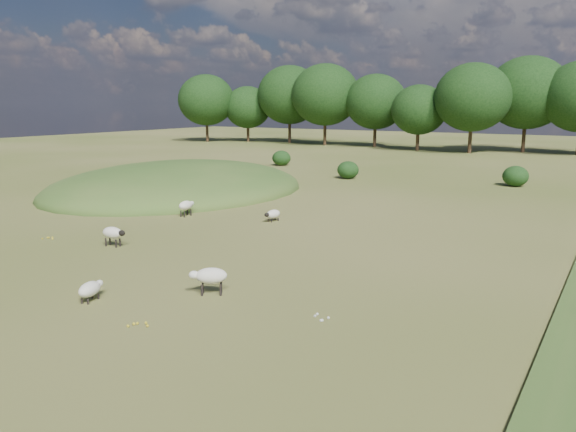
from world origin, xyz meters
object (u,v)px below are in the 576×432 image
object	(u,v)px
sheep_0	(90,289)
sheep_1	(186,205)
sheep_3	(210,276)
sheep_4	(273,214)
sheep_2	(113,233)

from	to	relation	value
sheep_0	sheep_1	size ratio (longest dim) A/B	0.95
sheep_1	sheep_3	bearing A→B (deg)	-138.60
sheep_3	sheep_4	size ratio (longest dim) A/B	1.11
sheep_3	sheep_4	distance (m)	11.43
sheep_0	sheep_1	distance (m)	13.33
sheep_2	sheep_3	distance (m)	7.92
sheep_4	sheep_3	bearing A→B (deg)	33.50
sheep_3	sheep_4	bearing A→B (deg)	-101.08
sheep_0	sheep_3	bearing A→B (deg)	-63.03
sheep_1	sheep_4	bearing A→B (deg)	-78.63
sheep_2	sheep_4	world-z (taller)	sheep_2
sheep_0	sheep_3	world-z (taller)	sheep_3
sheep_2	sheep_4	xyz separation A→B (m)	(3.00, 7.89, -0.21)
sheep_1	sheep_4	size ratio (longest dim) A/B	1.07
sheep_2	sheep_3	xyz separation A→B (m)	(7.47, -2.63, 0.02)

